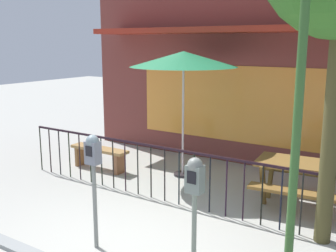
{
  "coord_description": "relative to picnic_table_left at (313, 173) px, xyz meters",
  "views": [
    {
      "loc": [
        3.19,
        -3.86,
        2.71
      ],
      "look_at": [
        -0.63,
        2.02,
        1.24
      ],
      "focal_mm": 42.92,
      "sensor_mm": 36.0,
      "label": 1
    }
  ],
  "objects": [
    {
      "name": "ground",
      "position": [
        -1.78,
        -2.67,
        -0.61
      ],
      "size": [
        40.0,
        40.0,
        0.0
      ],
      "primitive_type": "plane",
      "color": "#A9A8A0"
    },
    {
      "name": "pub_storefront",
      "position": [
        -1.78,
        1.96,
        2.26
      ],
      "size": [
        8.61,
        1.5,
        5.78
      ],
      "color": "#482111",
      "rests_on": "ground"
    },
    {
      "name": "patio_fence_front",
      "position": [
        -1.78,
        -1.04,
        0.05
      ],
      "size": [
        7.26,
        0.04,
        0.97
      ],
      "color": "black",
      "rests_on": "ground"
    },
    {
      "name": "picnic_table_left",
      "position": [
        0.0,
        0.0,
        0.0
      ],
      "size": [
        1.93,
        1.53,
        0.79
      ],
      "color": "brown",
      "rests_on": "ground"
    },
    {
      "name": "patio_umbrella",
      "position": [
        -2.65,
        0.29,
        1.76
      ],
      "size": [
        2.12,
        2.12,
        2.53
      ],
      "color": "black",
      "rests_on": "ground"
    },
    {
      "name": "patio_bench",
      "position": [
        -4.38,
        -0.32,
        -0.26
      ],
      "size": [
        1.4,
        0.33,
        0.48
      ],
      "color": "#A07745",
      "rests_on": "ground"
    },
    {
      "name": "parking_meter_near",
      "position": [
        -2.09,
        -2.89,
        0.59
      ],
      "size": [
        0.18,
        0.17,
        1.55
      ],
      "color": "gray",
      "rests_on": "ground"
    },
    {
      "name": "parking_meter_far",
      "position": [
        -0.58,
        -2.93,
        0.55
      ],
      "size": [
        0.18,
        0.17,
        1.51
      ],
      "color": "gray",
      "rests_on": "ground"
    },
    {
      "name": "street_lamp",
      "position": [
        0.27,
        -2.18,
        1.96
      ],
      "size": [
        0.28,
        0.28,
        3.94
      ],
      "color": "#2E5525",
      "rests_on": "ground"
    }
  ]
}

